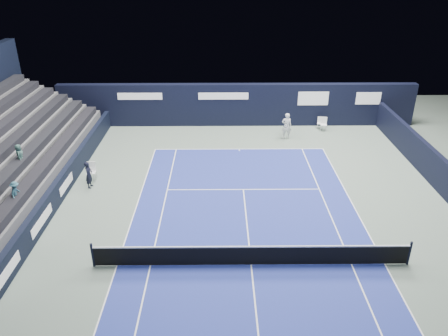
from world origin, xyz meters
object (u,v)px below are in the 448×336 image
object	(u,v)px
folding_chair_back_a	(324,122)
tennis_net	(251,255)
folding_chair_back_b	(320,122)
tennis_player	(287,126)
line_judge_chair	(91,170)

from	to	relation	value
folding_chair_back_a	tennis_net	world-z (taller)	tennis_net
folding_chair_back_b	tennis_player	size ratio (longest dim) A/B	0.48
folding_chair_back_a	folding_chair_back_b	size ratio (longest dim) A/B	1.14
folding_chair_back_a	line_judge_chair	distance (m)	16.53
folding_chair_back_b	tennis_player	distance (m)	3.37
folding_chair_back_b	line_judge_chair	size ratio (longest dim) A/B	0.82
folding_chair_back_b	tennis_player	world-z (taller)	tennis_player
folding_chair_back_b	line_judge_chair	xyz separation A→B (m)	(-14.51, -7.98, 0.11)
tennis_net	line_judge_chair	bearing A→B (deg)	137.77
tennis_net	folding_chair_back_b	bearing A→B (deg)	68.91
folding_chair_back_b	tennis_player	bearing A→B (deg)	-131.50
line_judge_chair	tennis_net	distance (m)	11.43
folding_chair_back_b	tennis_net	bearing A→B (deg)	-97.60
line_judge_chair	tennis_player	bearing A→B (deg)	26.05
line_judge_chair	tennis_net	bearing A→B (deg)	-43.45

